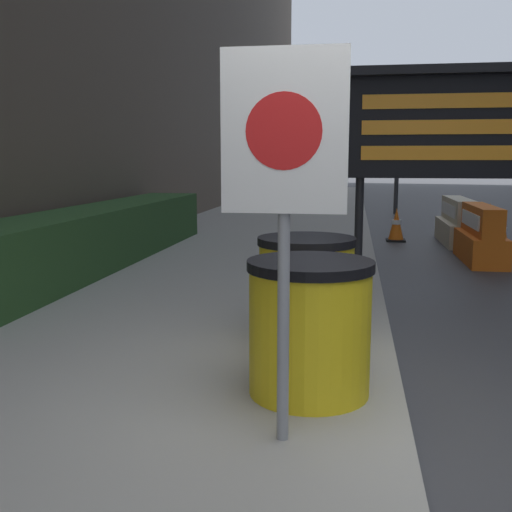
% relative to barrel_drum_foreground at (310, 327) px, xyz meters
% --- Properties ---
extents(ground_plane, '(120.00, 120.00, 0.00)m').
position_rel_barrel_drum_foreground_xyz_m(ground_plane, '(0.58, -0.66, -0.56)').
color(ground_plane, '#38383A').
extents(sidewalk_left, '(4.31, 56.00, 0.15)m').
position_rel_barrel_drum_foreground_xyz_m(sidewalk_left, '(-1.58, -0.66, -0.48)').
color(sidewalk_left, gray).
rests_on(sidewalk_left, ground_plane).
extents(hedge_strip, '(0.90, 7.06, 0.77)m').
position_rel_barrel_drum_foreground_xyz_m(hedge_strip, '(-3.14, 3.99, -0.03)').
color(hedge_strip, '#284C23').
rests_on(hedge_strip, sidewalk_left).
extents(barrel_drum_foreground, '(0.76, 0.76, 0.82)m').
position_rel_barrel_drum_foreground_xyz_m(barrel_drum_foreground, '(0.00, 0.00, 0.00)').
color(barrel_drum_foreground, yellow).
rests_on(barrel_drum_foreground, sidewalk_left).
extents(barrel_drum_middle, '(0.76, 0.76, 0.82)m').
position_rel_barrel_drum_foreground_xyz_m(barrel_drum_middle, '(-0.10, 1.05, 0.00)').
color(barrel_drum_middle, yellow).
rests_on(barrel_drum_middle, sidewalk_left).
extents(warning_sign, '(0.60, 0.08, 1.92)m').
position_rel_barrel_drum_foreground_xyz_m(warning_sign, '(-0.09, -0.65, 0.95)').
color(warning_sign, gray).
rests_on(warning_sign, sidewalk_left).
extents(message_board, '(2.50, 0.36, 2.58)m').
position_rel_barrel_drum_foreground_xyz_m(message_board, '(1.27, 3.72, 1.38)').
color(message_board, black).
rests_on(message_board, ground_plane).
extents(jersey_barrier_orange_far, '(0.53, 1.66, 0.86)m').
position_rel_barrel_drum_foreground_xyz_m(jersey_barrier_orange_far, '(2.17, 5.97, -0.18)').
color(jersey_barrier_orange_far, orange).
rests_on(jersey_barrier_orange_far, ground_plane).
extents(jersey_barrier_cream, '(0.58, 1.91, 0.84)m').
position_rel_barrel_drum_foreground_xyz_m(jersey_barrier_cream, '(2.17, 8.04, -0.19)').
color(jersey_barrier_cream, beige).
rests_on(jersey_barrier_cream, ground_plane).
extents(traffic_cone_near, '(0.36, 0.36, 0.64)m').
position_rel_barrel_drum_foreground_xyz_m(traffic_cone_near, '(1.06, 8.14, -0.25)').
color(traffic_cone_near, black).
rests_on(traffic_cone_near, ground_plane).
extents(traffic_cone_mid, '(0.36, 0.36, 0.63)m').
position_rel_barrel_drum_foreground_xyz_m(traffic_cone_mid, '(3.12, 9.83, -0.25)').
color(traffic_cone_mid, black).
rests_on(traffic_cone_mid, ground_plane).
extents(traffic_cone_far, '(0.36, 0.36, 0.65)m').
position_rel_barrel_drum_foreground_xyz_m(traffic_cone_far, '(2.72, 7.08, -0.24)').
color(traffic_cone_far, black).
rests_on(traffic_cone_far, ground_plane).
extents(traffic_light_near_curb, '(0.28, 0.44, 3.87)m').
position_rel_barrel_drum_foreground_xyz_m(traffic_light_near_curb, '(1.43, 13.86, 2.25)').
color(traffic_light_near_curb, '#2D2D30').
rests_on(traffic_light_near_curb, ground_plane).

